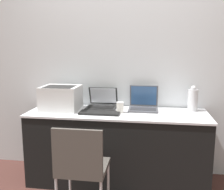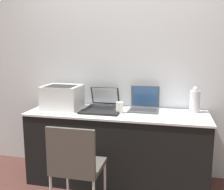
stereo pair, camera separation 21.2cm
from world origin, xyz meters
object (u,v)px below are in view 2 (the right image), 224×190
Objects in this scene: coffee_cup at (120,107)px; external_keyboard at (99,112)px; laptop_right at (144,105)px; laptop_left at (103,103)px; metal_pitcher at (195,101)px; chair at (76,162)px; printer at (62,96)px.

external_keyboard is at bearing -159.91° from coffee_cup.
laptop_right is at bearing 30.31° from external_keyboard.
laptop_left is 1.01m from metal_pitcher.
coffee_cup reaches higher than chair.
metal_pitcher is at bearing 1.88° from laptop_right.
laptop_left is 0.92m from chair.
chair is (0.41, -0.69, -0.44)m from printer.
chair is at bearing -111.85° from coffee_cup.
metal_pitcher reaches higher than external_keyboard.
metal_pitcher is (0.53, 0.02, 0.07)m from laptop_right.
laptop_right reaches higher than coffee_cup.
metal_pitcher is at bearing 39.30° from chair.
chair is at bearing -121.01° from laptop_right.
external_keyboard is at bearing -15.72° from printer.
external_keyboard is 0.50× the size of chair.
laptop_right is (0.47, -0.02, 0.01)m from laptop_left.
metal_pitcher is 0.33× the size of chair.
external_keyboard is 0.22m from coffee_cup.
laptop_right reaches higher than laptop_left.
external_keyboard is at bearing -83.91° from laptop_left.
laptop_right is 1.14× the size of metal_pitcher.
laptop_left is at bearing 19.12° from printer.
metal_pitcher is at bearing 15.84° from external_keyboard.
chair is (-0.05, -0.56, -0.31)m from external_keyboard.
laptop_left is (0.43, 0.15, -0.09)m from printer.
printer is at bearing -174.17° from metal_pitcher.
laptop_left is at bearing 96.09° from external_keyboard.
metal_pitcher is (1.01, -0.00, 0.08)m from laptop_left.
metal_pitcher reaches higher than laptop_left.
laptop_left reaches higher than external_keyboard.
chair is at bearing -95.14° from external_keyboard.
laptop_left is 1.05× the size of laptop_right.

